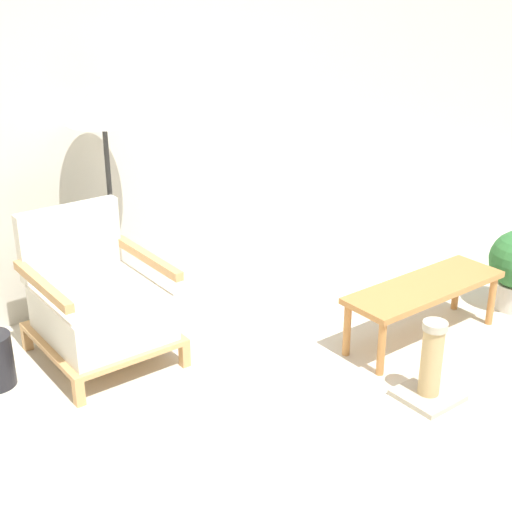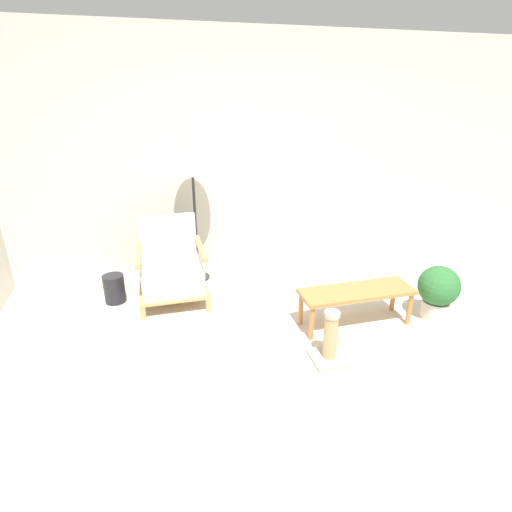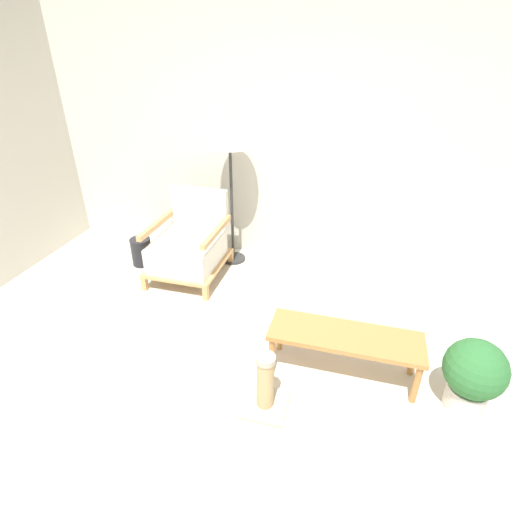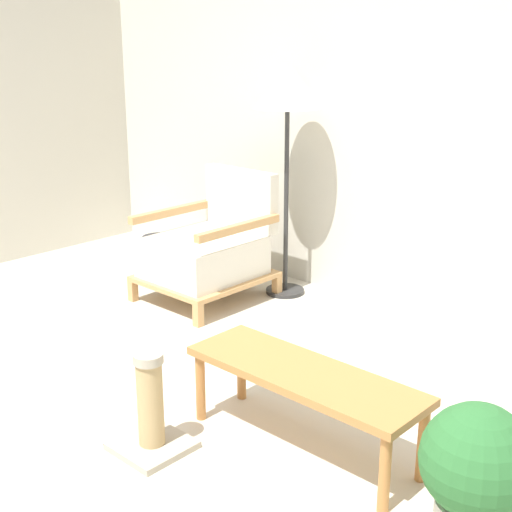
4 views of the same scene
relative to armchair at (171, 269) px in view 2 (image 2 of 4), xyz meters
The scene contains 8 objects.
ground_plane 1.97m from the armchair, 60.57° to the right, with size 14.00×14.00×0.00m, color beige.
wall_back 1.57m from the armchair, 36.27° to the left, with size 8.00×0.06×2.70m.
armchair is the anchor object (origin of this frame).
floor_lamp 1.10m from the armchair, 51.90° to the left, with size 0.43×0.43×1.49m.
coffee_table 1.89m from the armchair, 31.40° to the right, with size 1.06×0.35×0.36m.
vase 0.62m from the armchair, behind, with size 0.21×0.21×0.30m, color black.
potted_plant 2.64m from the armchair, 23.92° to the right, with size 0.38×0.38×0.53m.
scratching_post 1.84m from the armchair, 51.08° to the right, with size 0.29×0.29×0.44m.
Camera 2 is at (-1.08, -2.20, 2.01)m, focal length 28.00 mm.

